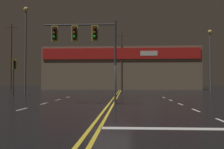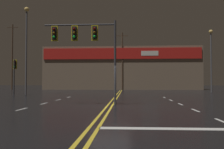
{
  "view_description": "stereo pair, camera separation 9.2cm",
  "coord_description": "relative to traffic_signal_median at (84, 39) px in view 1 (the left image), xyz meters",
  "views": [
    {
      "loc": [
        0.97,
        -14.94,
        1.46
      ],
      "look_at": [
        0.0,
        2.75,
        2.0
      ],
      "focal_mm": 40.0,
      "sensor_mm": 36.0,
      "label": 1
    },
    {
      "loc": [
        1.06,
        -14.93,
        1.46
      ],
      "look_at": [
        0.0,
        2.75,
        2.0
      ],
      "focal_mm": 40.0,
      "sensor_mm": 36.0,
      "label": 2
    }
  ],
  "objects": [
    {
      "name": "traffic_signal_median",
      "position": [
        0.0,
        0.0,
        0.0
      ],
      "size": [
        4.64,
        0.36,
        5.39
      ],
      "color": "#38383D",
      "rests_on": "ground"
    },
    {
      "name": "streetlight_near_right",
      "position": [
        14.92,
        21.05,
        1.6
      ],
      "size": [
        0.56,
        0.56,
        9.08
      ],
      "color": "#59595E",
      "rests_on": "ground"
    },
    {
      "name": "streetlight_far_right",
      "position": [
        -9.13,
        12.92,
        2.31
      ],
      "size": [
        0.56,
        0.56,
        10.37
      ],
      "color": "#59595E",
      "rests_on": "ground"
    },
    {
      "name": "traffic_signal_corner_northwest",
      "position": [
        -9.01,
        9.67,
        -1.41
      ],
      "size": [
        0.42,
        0.36,
        3.82
      ],
      "color": "#38383D",
      "rests_on": "ground"
    },
    {
      "name": "utility_pole_row",
      "position": [
        2.37,
        31.15,
        2.03
      ],
      "size": [
        46.42,
        0.26,
        12.69
      ],
      "color": "#4C3828",
      "rests_on": "ground"
    },
    {
      "name": "building_backdrop",
      "position": [
        1.68,
        36.15,
        -0.05
      ],
      "size": [
        30.39,
        10.23,
        8.31
      ],
      "color": "#7A6651",
      "rests_on": "ground"
    },
    {
      "name": "road_markings",
      "position": [
        2.49,
        -2.03,
        -4.22
      ],
      "size": [
        13.64,
        60.0,
        0.01
      ],
      "color": "gold",
      "rests_on": "ground"
    },
    {
      "name": "ground_plane",
      "position": [
        1.67,
        -0.79,
        -4.22
      ],
      "size": [
        200.0,
        200.0,
        0.0
      ],
      "primitive_type": "plane",
      "color": "black"
    }
  ]
}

